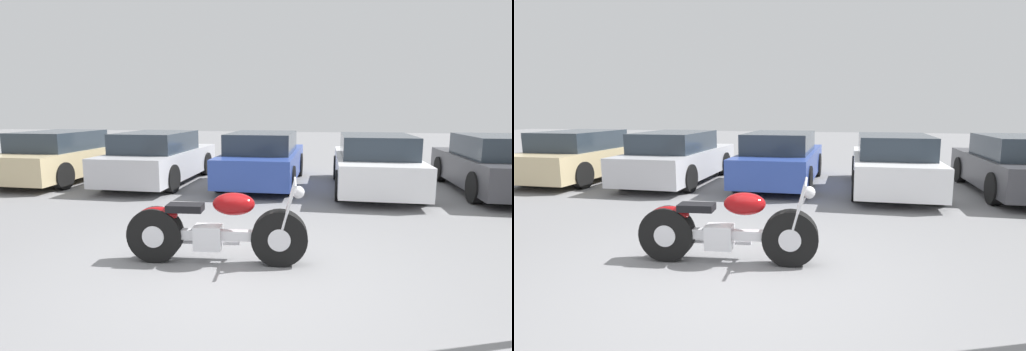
# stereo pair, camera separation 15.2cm
# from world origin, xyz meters

# --- Properties ---
(ground_plane) EXTENTS (60.00, 60.00, 0.00)m
(ground_plane) POSITION_xyz_m (0.00, 0.00, 0.00)
(ground_plane) COLOR slate
(motorcycle) EXTENTS (2.25, 0.62, 1.05)m
(motorcycle) POSITION_xyz_m (-0.32, 0.41, 0.43)
(motorcycle) COLOR black
(motorcycle) RESTS_ON ground_plane
(parked_car_champagne) EXTENTS (1.82, 4.20, 1.32)m
(parked_car_champagne) POSITION_xyz_m (-5.98, 5.48, 0.64)
(parked_car_champagne) COLOR #C6B284
(parked_car_champagne) RESTS_ON ground_plane
(parked_car_silver) EXTENTS (1.82, 4.20, 1.32)m
(parked_car_silver) POSITION_xyz_m (-3.28, 5.56, 0.64)
(parked_car_silver) COLOR #BCBCC1
(parked_car_silver) RESTS_ON ground_plane
(parked_car_blue) EXTENTS (1.82, 4.20, 1.32)m
(parked_car_blue) POSITION_xyz_m (-0.59, 5.85, 0.64)
(parked_car_blue) COLOR #2D479E
(parked_car_blue) RESTS_ON ground_plane
(parked_car_white) EXTENTS (1.82, 4.20, 1.32)m
(parked_car_white) POSITION_xyz_m (2.11, 5.42, 0.64)
(parked_car_white) COLOR white
(parked_car_white) RESTS_ON ground_plane
(parked_car_dark_grey) EXTENTS (1.82, 4.20, 1.32)m
(parked_car_dark_grey) POSITION_xyz_m (4.81, 5.65, 0.64)
(parked_car_dark_grey) COLOR #3D3D42
(parked_car_dark_grey) RESTS_ON ground_plane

